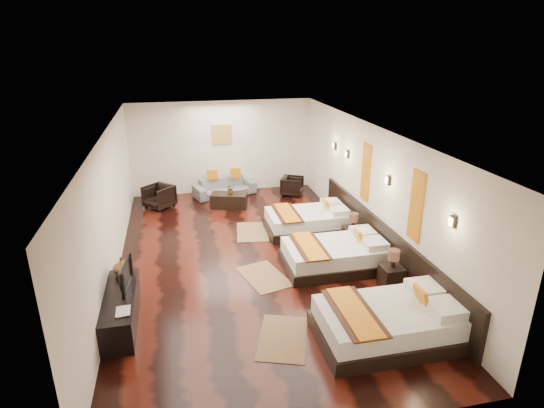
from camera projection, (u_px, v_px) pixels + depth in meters
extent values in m
cube|color=black|center=(250.00, 258.00, 9.75)|extent=(5.50, 9.50, 0.01)
cube|color=white|center=(247.00, 131.00, 8.77)|extent=(5.50, 9.50, 0.01)
cube|color=silver|center=(222.00, 147.00, 13.60)|extent=(5.50, 0.01, 2.80)
cube|color=silver|center=(110.00, 208.00, 8.70)|extent=(0.01, 9.50, 2.80)
cube|color=silver|center=(371.00, 189.00, 9.82)|extent=(0.01, 9.50, 2.80)
cube|color=black|center=(382.00, 243.00, 9.41)|extent=(0.08, 6.60, 0.90)
cube|color=black|center=(387.00, 332.00, 7.11)|extent=(2.25, 1.39, 0.24)
cube|color=white|center=(388.00, 317.00, 7.02)|extent=(2.15, 1.29, 0.32)
cube|color=orange|center=(421.00, 297.00, 7.02)|extent=(0.17, 0.34, 0.35)
cube|color=#38190F|center=(354.00, 312.00, 6.84)|extent=(0.59, 1.42, 0.02)
cube|color=orange|center=(354.00, 311.00, 6.83)|extent=(0.41, 1.42, 0.02)
cube|color=black|center=(334.00, 262.00, 9.35)|extent=(2.13, 1.32, 0.22)
cube|color=white|center=(335.00, 251.00, 9.25)|extent=(2.03, 1.22, 0.30)
cube|color=orange|center=(358.00, 237.00, 9.26)|extent=(0.16, 0.32, 0.33)
cube|color=#38190F|center=(309.00, 246.00, 9.08)|extent=(0.56, 1.34, 0.02)
cube|color=orange|center=(309.00, 246.00, 9.08)|extent=(0.39, 1.34, 0.02)
cube|color=black|center=(307.00, 226.00, 11.12)|extent=(2.05, 1.27, 0.21)
cube|color=white|center=(308.00, 217.00, 11.04)|extent=(1.95, 1.17, 0.29)
cube|color=orange|center=(327.00, 206.00, 11.04)|extent=(0.15, 0.31, 0.31)
cube|color=#38190F|center=(287.00, 213.00, 10.87)|extent=(0.54, 1.29, 0.02)
cube|color=orange|center=(287.00, 212.00, 10.87)|extent=(0.37, 1.29, 0.02)
cube|color=black|center=(391.00, 277.00, 8.52)|extent=(0.41, 0.41, 0.45)
cylinder|color=black|center=(393.00, 263.00, 8.41)|extent=(0.07, 0.07, 0.18)
cylinder|color=#3F2619|center=(394.00, 255.00, 8.35)|extent=(0.22, 0.22, 0.20)
cube|color=black|center=(352.00, 236.00, 10.31)|extent=(0.40, 0.40, 0.44)
cylinder|color=black|center=(353.00, 224.00, 10.20)|extent=(0.07, 0.07, 0.18)
cylinder|color=#3F2619|center=(354.00, 217.00, 10.15)|extent=(0.21, 0.21, 0.19)
cube|color=#836242|center=(283.00, 338.00, 7.15)|extent=(1.10, 1.38, 0.01)
cube|color=#836242|center=(264.00, 277.00, 8.98)|extent=(1.05, 1.36, 0.01)
cube|color=#836242|center=(252.00, 232.00, 11.07)|extent=(0.91, 1.29, 0.01)
cube|color=black|center=(121.00, 309.00, 7.44)|extent=(0.50, 1.80, 0.55)
imported|color=black|center=(122.00, 275.00, 7.49)|extent=(0.19, 0.81, 0.47)
imported|color=black|center=(116.00, 313.00, 6.84)|extent=(0.23, 0.30, 0.03)
imported|color=brown|center=(122.00, 266.00, 7.92)|extent=(0.38, 0.38, 0.33)
imported|color=slate|center=(225.00, 187.00, 13.59)|extent=(1.98, 1.22, 0.54)
imported|color=black|center=(159.00, 197.00, 12.57)|extent=(1.01, 1.01, 0.66)
imported|color=black|center=(292.00, 186.00, 13.60)|extent=(0.85, 0.84, 0.58)
cube|color=black|center=(229.00, 200.00, 12.65)|extent=(1.10, 0.77, 0.40)
imported|color=#225A1E|center=(231.00, 188.00, 12.59)|extent=(0.27, 0.24, 0.27)
cube|color=#D86014|center=(416.00, 206.00, 7.97)|extent=(0.04, 0.40, 1.30)
cube|color=#D86014|center=(366.00, 172.00, 9.98)|extent=(0.04, 0.40, 1.30)
cube|color=black|center=(453.00, 221.00, 6.91)|extent=(0.06, 0.12, 0.18)
cube|color=#FFD18C|center=(451.00, 222.00, 6.90)|extent=(0.02, 0.10, 0.14)
cube|color=black|center=(388.00, 180.00, 8.92)|extent=(0.06, 0.12, 0.18)
cube|color=#FFD18C|center=(387.00, 180.00, 8.92)|extent=(0.02, 0.10, 0.14)
cube|color=black|center=(347.00, 154.00, 10.93)|extent=(0.06, 0.12, 0.18)
cube|color=#FFD18C|center=(346.00, 154.00, 10.93)|extent=(0.02, 0.10, 0.14)
cube|color=black|center=(335.00, 146.00, 11.76)|extent=(0.06, 0.12, 0.18)
cube|color=#FFD18C|center=(334.00, 146.00, 11.75)|extent=(0.02, 0.10, 0.14)
cube|color=#AD873F|center=(222.00, 134.00, 13.45)|extent=(0.60, 0.04, 0.60)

